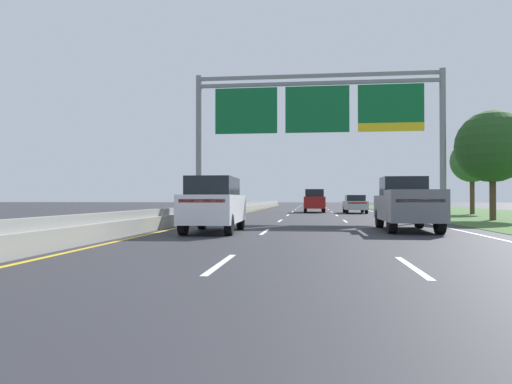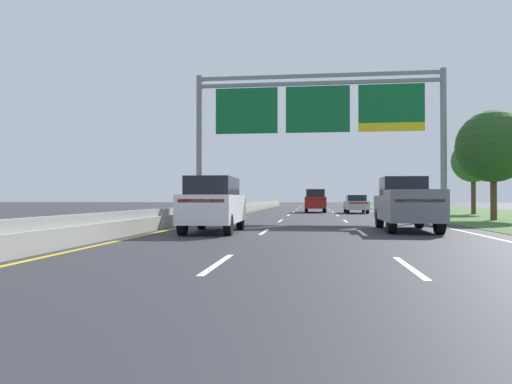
# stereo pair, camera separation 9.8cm
# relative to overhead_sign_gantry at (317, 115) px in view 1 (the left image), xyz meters

# --- Properties ---
(ground_plane) EXTENTS (220.00, 220.00, 0.00)m
(ground_plane) POSITION_rel_overhead_sign_gantry_xyz_m (-0.30, 4.94, -6.35)
(ground_plane) COLOR #2B2B30
(lane_striping) EXTENTS (11.96, 106.00, 0.01)m
(lane_striping) POSITION_rel_overhead_sign_gantry_xyz_m (-0.30, 4.49, -6.35)
(lane_striping) COLOR white
(lane_striping) RESTS_ON ground
(median_barrier_concrete) EXTENTS (0.60, 110.00, 0.85)m
(median_barrier_concrete) POSITION_rel_overhead_sign_gantry_xyz_m (-6.90, 4.94, -6.00)
(median_barrier_concrete) COLOR gray
(median_barrier_concrete) RESTS_ON ground
(overhead_sign_gantry) EXTENTS (15.06, 0.42, 8.98)m
(overhead_sign_gantry) POSITION_rel_overhead_sign_gantry_xyz_m (0.00, 0.00, 0.00)
(overhead_sign_gantry) COLOR gray
(overhead_sign_gantry) RESTS_ON ground
(pickup_truck_grey) EXTENTS (2.10, 5.44, 2.20)m
(pickup_truck_grey) POSITION_rel_overhead_sign_gantry_xyz_m (3.48, -9.01, -5.27)
(pickup_truck_grey) COLOR slate
(pickup_truck_grey) RESTS_ON ground
(car_silver_right_lane_sedan) EXTENTS (1.86, 4.41, 1.57)m
(car_silver_right_lane_sedan) POSITION_rel_overhead_sign_gantry_xyz_m (3.39, 12.92, -5.53)
(car_silver_right_lane_sedan) COLOR #B2B5BA
(car_silver_right_lane_sedan) RESTS_ON ground
(car_red_centre_lane_suv) EXTENTS (1.91, 4.71, 2.11)m
(car_red_centre_lane_suv) POSITION_rel_overhead_sign_gantry_xyz_m (-0.08, 15.12, -5.25)
(car_red_centre_lane_suv) COLOR maroon
(car_red_centre_lane_suv) RESTS_ON ground
(car_white_left_lane_suv) EXTENTS (2.01, 4.74, 2.11)m
(car_white_left_lane_suv) POSITION_rel_overhead_sign_gantry_xyz_m (-4.07, -10.95, -5.25)
(car_white_left_lane_suv) COLOR silver
(car_white_left_lane_suv) RESTS_ON ground
(roadside_tree_mid) EXTENTS (4.23, 4.23, 6.47)m
(roadside_tree_mid) POSITION_rel_overhead_sign_gantry_xyz_m (10.24, 0.41, -2.01)
(roadside_tree_mid) COLOR #4C3823
(roadside_tree_mid) RESTS_ON ground
(roadside_tree_far) EXTENTS (3.38, 3.38, 5.98)m
(roadside_tree_far) POSITION_rel_overhead_sign_gantry_xyz_m (12.52, 11.04, -2.09)
(roadside_tree_far) COLOR #4C3823
(roadside_tree_far) RESTS_ON ground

